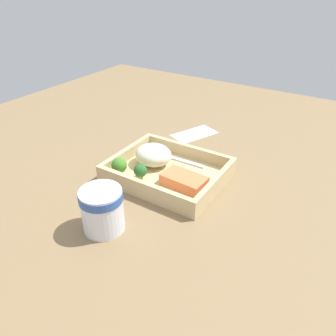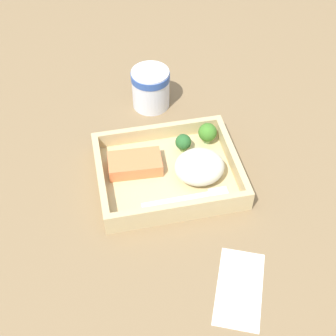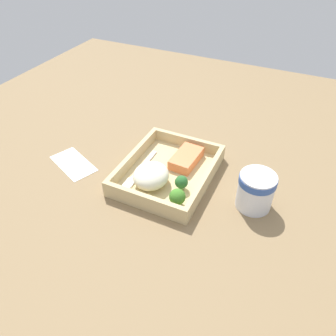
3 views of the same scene
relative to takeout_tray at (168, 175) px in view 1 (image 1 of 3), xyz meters
The scene contains 10 objects.
ground_plane 1.60cm from the takeout_tray, ahead, with size 160.00×160.00×2.00cm, color olive.
takeout_tray is the anchor object (origin of this frame).
tray_rim 2.17cm from the takeout_tray, ahead, with size 26.11×21.14×3.13cm.
salmon_fillet 6.59cm from the takeout_tray, 156.90° to the left, with size 9.93×5.67×2.60cm, color #EA7B48.
mashed_potatoes 6.61cm from the takeout_tray, 18.61° to the right, with size 9.25×8.38×5.17cm, color #EBE5C5.
broccoli_floret_1 7.34cm from the takeout_tray, 52.50° to the left, with size 3.10×3.10×3.80cm.
broccoli_floret_2 11.89cm from the takeout_tray, 35.59° to the left, with size 3.67×3.67×4.45cm.
fork 7.35cm from the takeout_tray, 67.23° to the right, with size 15.82×2.25×0.44cm.
paper_cup 22.25cm from the takeout_tray, 87.83° to the left, with size 8.21×8.21×8.78cm.
receipt_slip 25.62cm from the takeout_tray, 76.07° to the right, with size 7.02×13.60×0.24cm, color white.
Camera 1 is at (-35.52, 56.15, 43.18)cm, focal length 35.00 mm.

